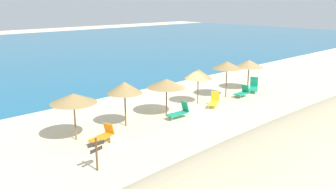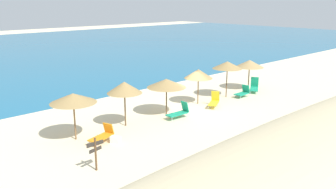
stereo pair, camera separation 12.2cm
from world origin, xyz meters
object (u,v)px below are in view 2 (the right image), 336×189
(lounge_chair_3, at_px, (254,87))
(wooden_signpost, at_px, (95,151))
(lounge_chair_0, at_px, (103,135))
(lounge_chair_1, at_px, (179,112))
(beach_umbrella_5, at_px, (250,64))
(beach_umbrella_0, at_px, (73,98))
(beach_umbrella_1, at_px, (124,87))
(lounge_chair_4, at_px, (243,92))
(beach_umbrella_2, at_px, (166,83))
(beach_umbrella_4, at_px, (227,65))
(beach_umbrella_3, at_px, (198,74))
(lounge_chair_2, at_px, (214,101))
(cooler_box, at_px, (116,140))

(lounge_chair_3, distance_m, wooden_signpost, 17.87)
(lounge_chair_0, relative_size, lounge_chair_1, 0.99)
(wooden_signpost, bearing_deg, beach_umbrella_5, 14.03)
(lounge_chair_1, bearing_deg, lounge_chair_3, -83.48)
(beach_umbrella_0, bearing_deg, beach_umbrella_1, -1.03)
(beach_umbrella_0, xyz_separation_m, lounge_chair_0, (0.90, -1.34, -1.97))
(lounge_chair_1, distance_m, lounge_chair_4, 7.40)
(beach_umbrella_2, xyz_separation_m, beach_umbrella_4, (6.49, 0.01, 0.43))
(beach_umbrella_5, relative_size, lounge_chair_1, 1.59)
(lounge_chair_3, bearing_deg, wooden_signpost, 68.48)
(beach_umbrella_5, xyz_separation_m, lounge_chair_0, (-15.75, -1.51, -1.85))
(wooden_signpost, bearing_deg, beach_umbrella_3, 20.97)
(lounge_chair_0, height_order, lounge_chair_4, lounge_chair_0)
(beach_umbrella_4, bearing_deg, lounge_chair_2, -158.72)
(cooler_box, bearing_deg, beach_umbrella_5, 7.88)
(beach_umbrella_0, xyz_separation_m, beach_umbrella_2, (6.74, -0.10, -0.21))
(beach_umbrella_0, bearing_deg, beach_umbrella_2, -0.85)
(lounge_chair_0, bearing_deg, lounge_chair_4, -104.62)
(beach_umbrella_3, bearing_deg, lounge_chair_3, -7.06)
(beach_umbrella_2, bearing_deg, beach_umbrella_1, 179.33)
(beach_umbrella_3, height_order, lounge_chair_2, beach_umbrella_3)
(lounge_chair_3, bearing_deg, beach_umbrella_2, 54.66)
(beach_umbrella_2, xyz_separation_m, lounge_chair_1, (0.08, -1.15, -1.74))
(beach_umbrella_3, bearing_deg, lounge_chair_0, -170.79)
(beach_umbrella_0, height_order, lounge_chair_3, beach_umbrella_0)
(lounge_chair_2, height_order, lounge_chair_4, lounge_chair_2)
(lounge_chair_4, xyz_separation_m, wooden_signpost, (-15.37, -2.97, 0.56))
(beach_umbrella_0, xyz_separation_m, beach_umbrella_5, (16.64, 0.17, -0.11))
(beach_umbrella_0, bearing_deg, cooler_box, -56.51)
(lounge_chair_0, xyz_separation_m, lounge_chair_3, (15.49, 0.73, 0.02))
(beach_umbrella_1, distance_m, beach_umbrella_4, 9.88)
(beach_umbrella_2, distance_m, lounge_chair_4, 7.73)
(lounge_chair_1, bearing_deg, cooler_box, 99.95)
(lounge_chair_0, distance_m, lounge_chair_2, 9.54)
(lounge_chair_2, height_order, wooden_signpost, wooden_signpost)
(lounge_chair_0, bearing_deg, wooden_signpost, 125.80)
(beach_umbrella_1, xyz_separation_m, lounge_chair_1, (3.46, -1.19, -2.00))
(beach_umbrella_4, xyz_separation_m, lounge_chair_2, (-2.79, -1.09, -2.14))
(beach_umbrella_2, distance_m, lounge_chair_2, 4.22)
(beach_umbrella_0, xyz_separation_m, beach_umbrella_1, (3.35, -0.06, 0.05))
(beach_umbrella_5, height_order, wooden_signpost, beach_umbrella_5)
(lounge_chair_1, relative_size, wooden_signpost, 1.03)
(beach_umbrella_1, bearing_deg, wooden_signpost, -139.15)
(beach_umbrella_4, distance_m, lounge_chair_4, 2.57)
(beach_umbrella_3, bearing_deg, beach_umbrella_2, -175.58)
(beach_umbrella_4, height_order, cooler_box, beach_umbrella_4)
(beach_umbrella_4, bearing_deg, beach_umbrella_3, 175.13)
(beach_umbrella_2, height_order, wooden_signpost, beach_umbrella_2)
(beach_umbrella_4, relative_size, cooler_box, 5.31)
(beach_umbrella_2, height_order, lounge_chair_4, beach_umbrella_2)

